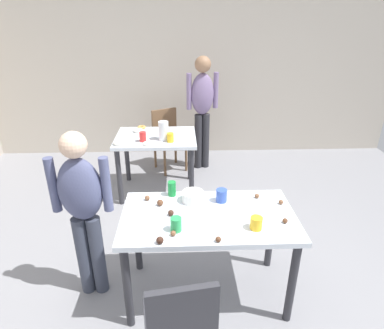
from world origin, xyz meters
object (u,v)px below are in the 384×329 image
at_px(dining_table_near, 208,226).
at_px(person_adult_far, 202,103).
at_px(dining_table_far, 156,145).
at_px(mixing_bowl, 193,197).
at_px(soda_can, 172,189).
at_px(chair_far_table, 168,136).
at_px(person_girl_near, 83,205).
at_px(chair_near_table, 180,325).
at_px(pitcher_far, 164,131).

bearing_deg(dining_table_near, person_adult_far, 87.28).
relative_size(dining_table_far, mixing_bowl, 5.61).
relative_size(dining_table_far, soda_can, 7.98).
distance_m(dining_table_near, mixing_bowl, 0.27).
height_order(mixing_bowl, soda_can, soda_can).
bearing_deg(mixing_bowl, dining_table_far, 104.27).
distance_m(chair_far_table, person_girl_near, 2.50).
height_order(chair_near_table, mixing_bowl, chair_near_table).
distance_m(chair_far_table, mixing_bowl, 2.31).
distance_m(chair_near_table, soda_can, 1.09).
relative_size(chair_near_table, soda_can, 7.13).
xyz_separation_m(dining_table_far, person_adult_far, (0.62, 0.72, 0.34)).
bearing_deg(soda_can, dining_table_near, -48.01).
height_order(dining_table_far, pitcher_far, pitcher_far).
xyz_separation_m(dining_table_near, mixing_bowl, (-0.10, 0.20, 0.14)).
height_order(chair_near_table, pitcher_far, pitcher_far).
bearing_deg(pitcher_far, chair_far_table, 89.20).
xyz_separation_m(chair_far_table, pitcher_far, (-0.01, -0.85, 0.36)).
height_order(chair_near_table, person_adult_far, person_adult_far).
distance_m(dining_table_far, chair_far_table, 0.75).
xyz_separation_m(chair_near_table, soda_can, (-0.06, 1.04, 0.31)).
distance_m(dining_table_near, person_girl_near, 0.94).
distance_m(chair_far_table, person_adult_far, 0.69).
relative_size(dining_table_near, person_girl_near, 0.93).
height_order(chair_near_table, chair_far_table, same).
bearing_deg(person_girl_near, chair_near_table, -48.00).
height_order(dining_table_near, mixing_bowl, mixing_bowl).
bearing_deg(chair_near_table, chair_far_table, 92.99).
bearing_deg(mixing_bowl, chair_far_table, 96.96).
height_order(dining_table_near, chair_near_table, chair_near_table).
height_order(dining_table_near, pitcher_far, pitcher_far).
distance_m(dining_table_far, pitcher_far, 0.28).
relative_size(dining_table_near, chair_far_table, 1.49).
xyz_separation_m(dining_table_near, chair_far_table, (-0.38, 2.48, -0.15)).
relative_size(person_adult_far, soda_can, 13.22).
bearing_deg(dining_table_far, person_adult_far, 49.35).
relative_size(person_girl_near, mixing_bowl, 8.02).
distance_m(dining_table_far, chair_near_table, 2.51).
distance_m(person_adult_far, mixing_bowl, 2.28).
height_order(dining_table_far, person_girl_near, person_girl_near).
distance_m(dining_table_far, mixing_bowl, 1.61).
bearing_deg(mixing_bowl, pitcher_far, 101.46).
xyz_separation_m(dining_table_far, pitcher_far, (0.10, -0.12, 0.23)).
bearing_deg(chair_far_table, dining_table_far, -99.11).
xyz_separation_m(person_girl_near, pitcher_far, (0.53, 1.57, 0.04)).
bearing_deg(chair_near_table, dining_table_near, 73.71).
bearing_deg(person_girl_near, soda_can, 20.74).
relative_size(person_girl_near, person_adult_far, 0.86).
bearing_deg(dining_table_near, pitcher_far, 103.59).
height_order(chair_far_table, mixing_bowl, chair_far_table).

